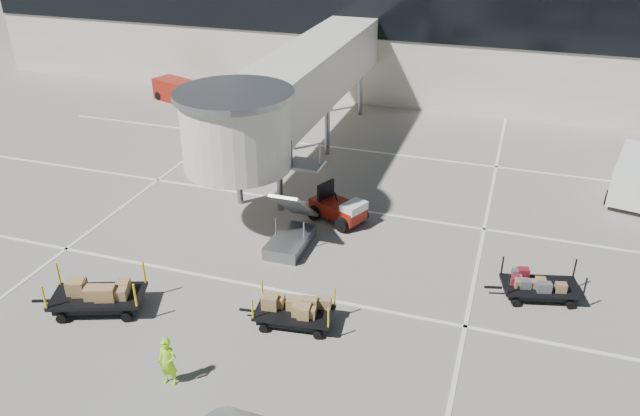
# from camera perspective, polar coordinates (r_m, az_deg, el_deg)

# --- Properties ---
(ground) EXTENTS (140.00, 140.00, 0.00)m
(ground) POSITION_cam_1_polar(r_m,az_deg,el_deg) (21.28, -3.99, -10.81)
(ground) COLOR gray
(ground) RESTS_ON ground
(lane_markings) EXTENTS (40.00, 30.00, 0.02)m
(lane_markings) POSITION_cam_1_polar(r_m,az_deg,el_deg) (28.91, 1.66, 0.40)
(lane_markings) COLOR white
(lane_markings) RESTS_ON ground
(terminal) EXTENTS (64.00, 12.11, 15.20)m
(terminal) POSITION_cam_1_polar(r_m,az_deg,el_deg) (46.72, 9.72, 15.92)
(terminal) COLOR beige
(terminal) RESTS_ON ground
(jet_bridge) EXTENTS (5.70, 20.40, 6.03)m
(jet_bridge) POSITION_cam_1_polar(r_m,az_deg,el_deg) (30.89, -2.61, 10.74)
(jet_bridge) COLOR silver
(jet_bridge) RESTS_ON ground
(baggage_tug) EXTENTS (2.73, 2.35, 1.61)m
(baggage_tug) POSITION_cam_1_polar(r_m,az_deg,el_deg) (27.21, 1.73, -0.06)
(baggage_tug) COLOR maroon
(baggage_tug) RESTS_ON ground
(suitcase_cart) EXTENTS (3.37, 1.95, 1.29)m
(suitcase_cart) POSITION_cam_1_polar(r_m,az_deg,el_deg) (23.66, 19.40, -6.76)
(suitcase_cart) COLOR black
(suitcase_cart) RESTS_ON ground
(box_cart_near) EXTENTS (3.29, 1.63, 1.27)m
(box_cart_near) POSITION_cam_1_polar(r_m,az_deg,el_deg) (21.07, -2.38, -9.39)
(box_cart_near) COLOR black
(box_cart_near) RESTS_ON ground
(box_cart_far) EXTENTS (3.88, 2.53, 1.50)m
(box_cart_far) POSITION_cam_1_polar(r_m,az_deg,el_deg) (23.04, -19.75, -7.48)
(box_cart_far) COLOR black
(box_cart_far) RESTS_ON ground
(ground_worker) EXTENTS (0.61, 0.42, 1.62)m
(ground_worker) POSITION_cam_1_polar(r_m,az_deg,el_deg) (19.21, -13.73, -13.51)
(ground_worker) COLOR #97E017
(ground_worker) RESTS_ON ground
(minivan) EXTENTS (2.96, 5.25, 1.88)m
(minivan) POSITION_cam_1_polar(r_m,az_deg,el_deg) (32.95, 27.17, 2.88)
(minivan) COLOR white
(minivan) RESTS_ON ground
(belt_loader) EXTENTS (4.15, 2.69, 1.88)m
(belt_loader) POSITION_cam_1_polar(r_m,az_deg,el_deg) (44.06, -12.77, 10.39)
(belt_loader) COLOR maroon
(belt_loader) RESTS_ON ground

